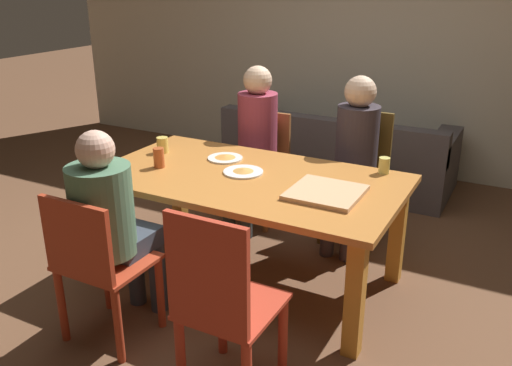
% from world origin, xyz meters
% --- Properties ---
extents(ground_plane, '(20.00, 20.00, 0.00)m').
position_xyz_m(ground_plane, '(0.00, 0.00, 0.00)').
color(ground_plane, brown).
extents(back_wall, '(7.39, 0.12, 2.71)m').
position_xyz_m(back_wall, '(0.00, 2.62, 1.36)').
color(back_wall, beige).
rests_on(back_wall, ground).
extents(dining_table, '(1.90, 1.05, 0.72)m').
position_xyz_m(dining_table, '(0.00, 0.00, 0.62)').
color(dining_table, '#BD7433').
rests_on(dining_table, ground).
extents(chair_0, '(0.40, 0.43, 0.86)m').
position_xyz_m(chair_0, '(-0.38, 0.93, 0.46)').
color(chair_0, '#97592D').
rests_on(chair_0, ground).
extents(person_0, '(0.31, 0.54, 1.26)m').
position_xyz_m(person_0, '(-0.38, 0.79, 0.73)').
color(person_0, '#363D3D').
rests_on(person_0, ground).
extents(chair_1, '(0.46, 0.41, 0.87)m').
position_xyz_m(chair_1, '(-0.38, -0.96, 0.48)').
color(chair_1, '#A8361D').
rests_on(chair_1, ground).
extents(person_1, '(0.33, 0.52, 1.18)m').
position_xyz_m(person_1, '(-0.38, -0.82, 0.69)').
color(person_1, '#343B46').
rests_on(person_1, ground).
extents(chair_2, '(0.43, 0.39, 0.96)m').
position_xyz_m(chair_2, '(0.42, 0.94, 0.52)').
color(chair_2, brown).
rests_on(chair_2, ground).
extents(person_2, '(0.30, 0.51, 1.25)m').
position_xyz_m(person_2, '(0.42, 0.79, 0.73)').
color(person_2, '#3E3235').
rests_on(person_2, ground).
extents(chair_3, '(0.42, 0.44, 0.98)m').
position_xyz_m(chair_3, '(0.42, -1.01, 0.50)').
color(chair_3, '#B43521').
rests_on(chair_3, ground).
extents(pizza_box_0, '(0.40, 0.40, 0.03)m').
position_xyz_m(pizza_box_0, '(0.53, -0.06, 0.74)').
color(pizza_box_0, tan).
rests_on(pizza_box_0, dining_table).
extents(plate_0, '(0.25, 0.25, 0.03)m').
position_xyz_m(plate_0, '(-0.06, 0.04, 0.73)').
color(plate_0, white).
rests_on(plate_0, dining_table).
extents(plate_1, '(0.24, 0.24, 0.03)m').
position_xyz_m(plate_1, '(-0.30, 0.22, 0.73)').
color(plate_1, white).
rests_on(plate_1, dining_table).
extents(drinking_glass_0, '(0.08, 0.08, 0.11)m').
position_xyz_m(drinking_glass_0, '(-0.76, 0.14, 0.78)').
color(drinking_glass_0, '#E3C659').
rests_on(drinking_glass_0, dining_table).
extents(drinking_glass_1, '(0.07, 0.07, 0.10)m').
position_xyz_m(drinking_glass_1, '(0.73, 0.44, 0.77)').
color(drinking_glass_1, '#D9CE68').
rests_on(drinking_glass_1, dining_table).
extents(drinking_glass_2, '(0.07, 0.07, 0.13)m').
position_xyz_m(drinking_glass_2, '(-0.59, -0.13, 0.79)').
color(drinking_glass_2, '#B95127').
rests_on(drinking_glass_2, dining_table).
extents(couch, '(2.11, 0.87, 0.70)m').
position_xyz_m(couch, '(-0.11, 1.96, 0.26)').
color(couch, '#4D484A').
rests_on(couch, ground).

